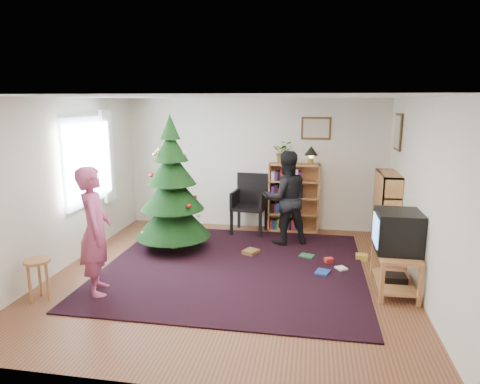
% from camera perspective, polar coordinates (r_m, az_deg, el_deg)
% --- Properties ---
extents(floor, '(5.00, 5.00, 0.00)m').
position_cam_1_polar(floor, '(6.24, -1.32, -11.03)').
color(floor, brown).
rests_on(floor, ground).
extents(ceiling, '(5.00, 5.00, 0.00)m').
position_cam_1_polar(ceiling, '(5.75, -1.44, 12.57)').
color(ceiling, white).
rests_on(ceiling, wall_back).
extents(wall_back, '(5.00, 0.02, 2.50)m').
position_cam_1_polar(wall_back, '(8.30, 1.96, 3.75)').
color(wall_back, silver).
rests_on(wall_back, floor).
extents(wall_front, '(5.00, 0.02, 2.50)m').
position_cam_1_polar(wall_front, '(3.54, -9.28, -7.90)').
color(wall_front, silver).
rests_on(wall_front, floor).
extents(wall_left, '(0.02, 5.00, 2.50)m').
position_cam_1_polar(wall_left, '(6.80, -22.53, 0.98)').
color(wall_left, silver).
rests_on(wall_left, floor).
extents(wall_right, '(0.02, 5.00, 2.50)m').
position_cam_1_polar(wall_right, '(5.93, 23.08, -0.58)').
color(wall_right, silver).
rests_on(wall_right, floor).
extents(rug, '(3.80, 3.60, 0.02)m').
position_cam_1_polar(rug, '(6.51, -0.81, -9.93)').
color(rug, black).
rests_on(rug, floor).
extents(window_pane, '(0.04, 1.20, 1.40)m').
position_cam_1_polar(window_pane, '(7.25, -19.99, 3.82)').
color(window_pane, silver).
rests_on(window_pane, wall_left).
extents(curtain, '(0.06, 0.35, 1.60)m').
position_cam_1_polar(curtain, '(7.85, -17.22, 4.58)').
color(curtain, white).
rests_on(curtain, wall_left).
extents(picture_back, '(0.55, 0.03, 0.42)m').
position_cam_1_polar(picture_back, '(8.13, 10.11, 8.36)').
color(picture_back, '#4C3319').
rests_on(picture_back, wall_back).
extents(picture_right, '(0.03, 0.50, 0.60)m').
position_cam_1_polar(picture_right, '(7.53, 20.35, 7.52)').
color(picture_right, '#4C3319').
rests_on(picture_right, wall_right).
extents(christmas_tree, '(1.24, 1.24, 2.25)m').
position_cam_1_polar(christmas_tree, '(7.10, -9.02, -0.39)').
color(christmas_tree, '#3F2816').
rests_on(christmas_tree, rug).
extents(bookshelf_back, '(0.95, 0.30, 1.30)m').
position_cam_1_polar(bookshelf_back, '(8.18, 7.16, -0.64)').
color(bookshelf_back, '#C78647').
rests_on(bookshelf_back, floor).
extents(bookshelf_right, '(0.30, 0.95, 1.30)m').
position_cam_1_polar(bookshelf_right, '(7.50, 18.90, -2.36)').
color(bookshelf_right, '#C78647').
rests_on(bookshelf_right, floor).
extents(tv_stand, '(0.50, 0.90, 0.55)m').
position_cam_1_polar(tv_stand, '(6.01, 19.98, -9.38)').
color(tv_stand, '#C78647').
rests_on(tv_stand, floor).
extents(crt_tv, '(0.56, 0.60, 0.52)m').
position_cam_1_polar(crt_tv, '(5.86, 20.29, -4.93)').
color(crt_tv, black).
rests_on(crt_tv, tv_stand).
extents(armchair, '(0.65, 0.65, 1.10)m').
position_cam_1_polar(armchair, '(8.11, 1.37, -1.13)').
color(armchair, black).
rests_on(armchair, rug).
extents(stool, '(0.32, 0.32, 0.53)m').
position_cam_1_polar(stool, '(5.93, -25.37, -9.24)').
color(stool, '#C78647').
rests_on(stool, floor).
extents(person_standing, '(0.61, 0.72, 1.66)m').
position_cam_1_polar(person_standing, '(5.73, -18.76, -4.97)').
color(person_standing, '#B14771').
rests_on(person_standing, rug).
extents(person_by_chair, '(0.96, 0.86, 1.63)m').
position_cam_1_polar(person_by_chair, '(7.38, 6.11, -0.82)').
color(person_by_chair, black).
rests_on(person_by_chair, rug).
extents(potted_plant, '(0.42, 0.38, 0.43)m').
position_cam_1_polar(potted_plant, '(8.05, 5.89, 5.32)').
color(potted_plant, gray).
rests_on(potted_plant, bookshelf_back).
extents(table_lamp, '(0.25, 0.25, 0.33)m').
position_cam_1_polar(table_lamp, '(8.03, 9.47, 5.29)').
color(table_lamp, '#A57F33').
rests_on(table_lamp, bookshelf_back).
extents(floor_clutter, '(1.95, 0.90, 0.08)m').
position_cam_1_polar(floor_clutter, '(6.77, 10.34, -8.98)').
color(floor_clutter, '#A51E19').
rests_on(floor_clutter, rug).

